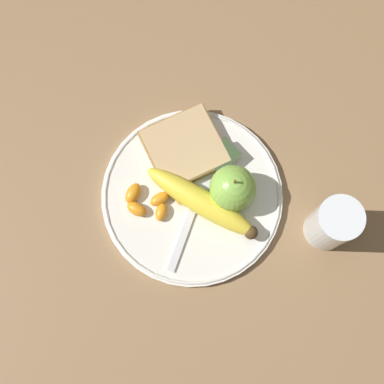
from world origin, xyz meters
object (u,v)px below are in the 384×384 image
at_px(jam_packet, 222,157).
at_px(juice_glass, 332,224).
at_px(apple, 233,188).
at_px(fork, 194,205).
at_px(bread_slice, 185,148).
at_px(banana, 202,203).
at_px(plate, 192,196).

bearing_deg(jam_packet, juice_glass, -77.06).
xyz_separation_m(apple, fork, (-0.06, 0.03, -0.03)).
bearing_deg(bread_slice, fork, -122.57).
relative_size(apple, fork, 0.47).
xyz_separation_m(banana, fork, (-0.01, 0.01, -0.02)).
bearing_deg(banana, bread_slice, 64.08).
bearing_deg(juice_glass, bread_slice, 107.81).
bearing_deg(plate, juice_glass, -56.42).
height_order(plate, fork, fork).
height_order(banana, fork, banana).
xyz_separation_m(plate, banana, (-0.00, -0.02, 0.02)).
bearing_deg(plate, jam_packet, 8.91).
bearing_deg(jam_packet, banana, -155.36).
xyz_separation_m(apple, jam_packet, (0.03, 0.05, -0.03)).
bearing_deg(banana, jam_packet, 24.64).
relative_size(bread_slice, fork, 0.83).
height_order(juice_glass, fork, juice_glass).
bearing_deg(banana, fork, 135.17).
bearing_deg(apple, jam_packet, 61.67).
distance_m(juice_glass, bread_slice, 0.26).
relative_size(plate, apple, 3.56).
distance_m(plate, bread_slice, 0.08).
distance_m(fork, jam_packet, 0.09).
distance_m(banana, fork, 0.02).
height_order(plate, apple, apple).
bearing_deg(jam_packet, apple, -118.33).
relative_size(bread_slice, jam_packet, 2.95).
xyz_separation_m(plate, juice_glass, (0.12, -0.18, 0.04)).
relative_size(juice_glass, apple, 1.28).
relative_size(juice_glass, fork, 0.60).
bearing_deg(juice_glass, banana, 127.30).
distance_m(plate, fork, 0.02).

